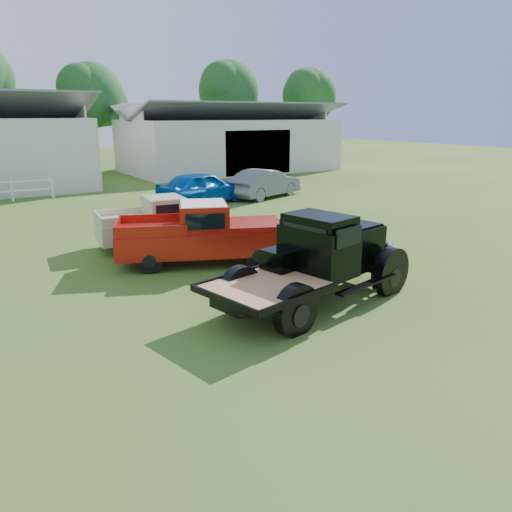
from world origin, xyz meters
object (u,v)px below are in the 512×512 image
misc_car_grey (265,183)px  white_pickup (162,222)px  vintage_flatbed (315,260)px  red_pickup (201,233)px  misc_car_blue (202,187)px

misc_car_grey → white_pickup: bearing=108.5°
vintage_flatbed → white_pickup: vintage_flatbed is taller
vintage_flatbed → red_pickup: vintage_flatbed is taller
white_pickup → vintage_flatbed: bearing=-76.3°
vintage_flatbed → misc_car_blue: vintage_flatbed is taller
white_pickup → misc_car_grey: size_ratio=0.97×
vintage_flatbed → white_pickup: bearing=86.1°
red_pickup → misc_car_grey: size_ratio=1.11×
vintage_flatbed → misc_car_grey: 16.03m
misc_car_blue → vintage_flatbed: bearing=150.4°
red_pickup → misc_car_grey: red_pickup is taller
vintage_flatbed → white_pickup: (-0.94, 7.22, -0.25)m
red_pickup → vintage_flatbed: bearing=-57.3°
vintage_flatbed → misc_car_grey: vintage_flatbed is taller
white_pickup → misc_car_grey: 11.06m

